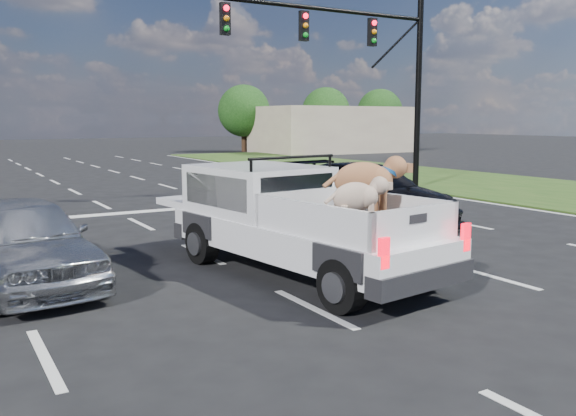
# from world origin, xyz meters

# --- Properties ---
(ground) EXTENTS (160.00, 160.00, 0.00)m
(ground) POSITION_xyz_m (0.00, 0.00, 0.00)
(ground) COLOR black
(ground) RESTS_ON ground
(road_markings) EXTENTS (17.75, 60.00, 0.01)m
(road_markings) POSITION_xyz_m (0.00, 6.56, 0.01)
(road_markings) COLOR silver
(road_markings) RESTS_ON ground
(traffic_signal) EXTENTS (9.11, 0.31, 7.00)m
(traffic_signal) POSITION_xyz_m (7.20, 10.50, 4.73)
(traffic_signal) COLOR black
(traffic_signal) RESTS_ON ground
(building_right) EXTENTS (12.00, 7.00, 3.60)m
(building_right) POSITION_xyz_m (22.00, 34.00, 1.80)
(building_right) COLOR #C1B393
(building_right) RESTS_ON ground
(tree_far_d) EXTENTS (4.20, 4.20, 5.40)m
(tree_far_d) POSITION_xyz_m (16.00, 38.00, 3.29)
(tree_far_d) COLOR #332114
(tree_far_d) RESTS_ON ground
(tree_far_e) EXTENTS (4.20, 4.20, 5.40)m
(tree_far_e) POSITION_xyz_m (24.00, 38.00, 3.29)
(tree_far_e) COLOR #332114
(tree_far_e) RESTS_ON ground
(tree_far_f) EXTENTS (4.20, 4.20, 5.40)m
(tree_far_f) POSITION_xyz_m (30.00, 38.00, 3.29)
(tree_far_f) COLOR #332114
(tree_far_f) RESTS_ON ground
(pickup_truck) EXTENTS (2.63, 5.54, 1.99)m
(pickup_truck) POSITION_xyz_m (-0.93, 1.84, 0.95)
(pickup_truck) COLOR black
(pickup_truck) RESTS_ON ground
(silver_sedan) EXTENTS (2.11, 4.31, 1.42)m
(silver_sedan) POSITION_xyz_m (-5.00, 3.31, 0.71)
(silver_sedan) COLOR #AFB2B6
(silver_sedan) RESTS_ON ground
(black_coupe) EXTENTS (2.75, 5.37, 1.49)m
(black_coupe) POSITION_xyz_m (3.33, 5.37, 0.75)
(black_coupe) COLOR black
(black_coupe) RESTS_ON ground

